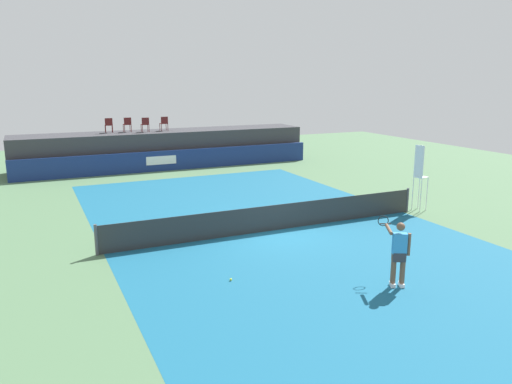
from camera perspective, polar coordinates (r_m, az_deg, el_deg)
The scene contains 14 objects.
ground_plane at distance 20.83m, azimuth -1.70°, elevation -2.18°, with size 48.00×48.00×0.00m, color #4C704C.
court_inner at distance 18.21m, azimuth 2.02°, elevation -4.40°, with size 12.00×22.00×0.00m, color #16597A.
sponsor_wall at distance 30.44m, azimuth -9.53°, elevation 3.62°, with size 18.00×0.22×1.20m.
spectator_platform at distance 32.09m, azimuth -10.42°, elevation 4.96°, with size 18.00×2.80×2.20m, color #38383D.
spectator_chair_far_left at distance 31.47m, azimuth -16.51°, elevation 7.41°, with size 0.47×0.47×0.89m.
spectator_chair_left at distance 31.63m, azimuth -14.52°, elevation 7.56°, with size 0.44×0.44×0.89m.
spectator_chair_center at distance 31.36m, azimuth -12.58°, elevation 7.61°, with size 0.45×0.45×0.89m.
spectator_chair_right at distance 31.85m, azimuth -10.49°, elevation 7.78°, with size 0.45×0.45×0.89m.
umpire_chair at distance 21.63m, azimuth 18.23°, elevation 2.05°, with size 0.51×0.51×2.76m.
tennis_net at distance 18.08m, azimuth 2.03°, elevation -2.97°, with size 12.40×0.02×0.95m, color #2D2D2D.
net_post_near at distance 16.35m, azimuth -17.83°, elevation -5.24°, with size 0.10×0.10×1.00m, color #4C4C51.
net_post_far at distance 21.51m, azimuth 16.94°, elevation -0.88°, with size 0.10×0.10×1.00m, color #4C4C51.
tennis_player at distance 13.71m, azimuth 16.01°, elevation -6.60°, with size 0.64×1.26×1.77m.
tennis_ball at distance 13.85m, azimuth -2.90°, elevation -9.97°, with size 0.07×0.07×0.07m, color #D8EA33.
Camera 1 is at (-7.88, -15.51, 5.42)m, focal length 34.93 mm.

